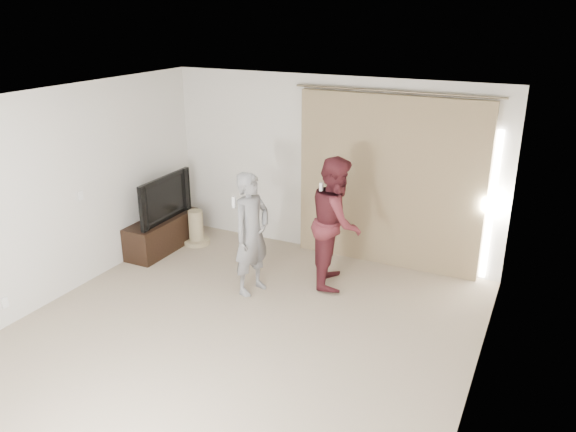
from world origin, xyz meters
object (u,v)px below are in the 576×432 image
object	(u,v)px
person_woman	(336,222)
person_man	(252,234)
tv	(159,197)
tv_console	(162,234)

from	to	relation	value
person_woman	person_man	bearing A→B (deg)	-141.03
person_woman	tv	bearing A→B (deg)	-177.36
tv_console	person_woman	bearing A→B (deg)	2.64
tv_console	person_man	xyz separation A→B (m)	(1.89, -0.57, 0.55)
tv_console	person_woman	distance (m)	2.82
tv	tv_console	bearing A→B (deg)	-1.14
person_man	person_woman	bearing A→B (deg)	38.97
tv	person_man	bearing A→B (deg)	-107.97
person_man	tv	bearing A→B (deg)	163.18
tv	person_woman	distance (m)	2.76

